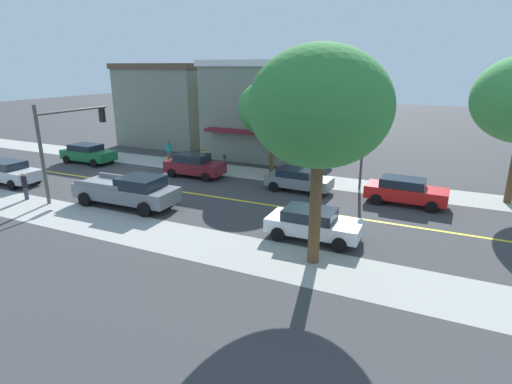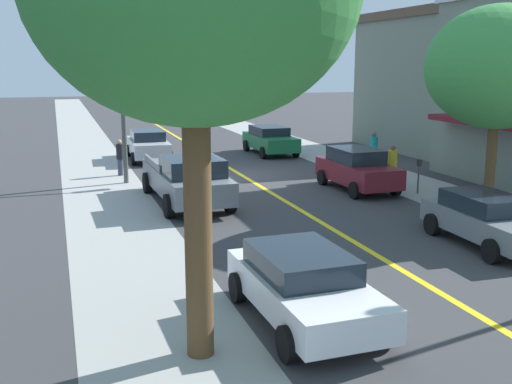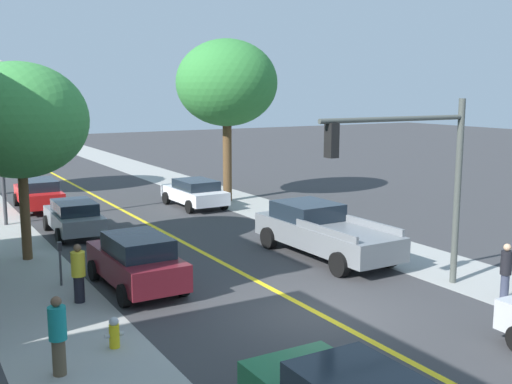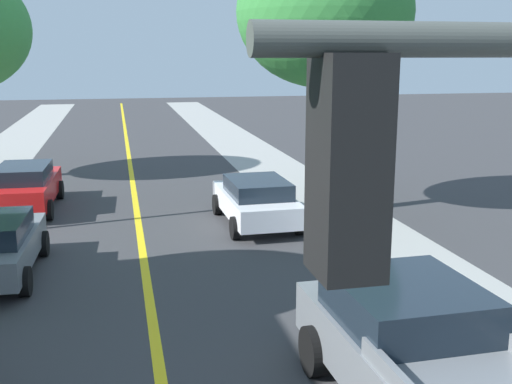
{
  "view_description": "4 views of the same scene",
  "coord_description": "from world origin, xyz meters",
  "px_view_note": "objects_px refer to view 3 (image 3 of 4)",
  "views": [
    {
      "loc": [
        20.24,
        20.44,
        7.62
      ],
      "look_at": [
        1.91,
        11.79,
        1.32
      ],
      "focal_mm": 28.59,
      "sensor_mm": 36.0,
      "label": 1
    },
    {
      "loc": [
        7.83,
        25.75,
        4.99
      ],
      "look_at": [
        2.58,
        9.8,
        1.4
      ],
      "focal_mm": 42.66,
      "sensor_mm": 36.0,
      "label": 2
    },
    {
      "loc": [
        -9.31,
        -12.85,
        5.88
      ],
      "look_at": [
        2.52,
        7.63,
        1.96
      ],
      "focal_mm": 43.67,
      "sensor_mm": 36.0,
      "label": 3
    },
    {
      "loc": [
        -0.48,
        -2.25,
        5.02
      ],
      "look_at": [
        2.92,
        13.09,
        1.52
      ],
      "focal_mm": 43.99,
      "sensor_mm": 36.0,
      "label": 4
    }
  ],
  "objects_px": {
    "street_tree_left_far": "(227,83)",
    "street_tree_right_corner": "(19,121)",
    "red_sedan_left_curb": "(39,193)",
    "white_sedan_right_curb": "(195,192)",
    "street_lamp": "(0,126)",
    "traffic_light_mast": "(417,165)",
    "grey_pickup_truck": "(322,231)",
    "pedestrian_teal_shirt": "(58,334)",
    "maroon_sedan_left_curb": "(136,261)",
    "grey_sedan_left_curb": "(74,217)",
    "parking_meter": "(60,257)",
    "fire_hydrant": "(114,333)",
    "pedestrian_black_shirt": "(506,270)",
    "pedestrian_yellow_shirt": "(78,272)"
  },
  "relations": [
    {
      "from": "grey_sedan_left_curb",
      "to": "white_sedan_right_curb",
      "type": "bearing_deg",
      "value": -63.38
    },
    {
      "from": "parking_meter",
      "to": "pedestrian_black_shirt",
      "type": "height_order",
      "value": "pedestrian_black_shirt"
    },
    {
      "from": "street_tree_right_corner",
      "to": "white_sedan_right_curb",
      "type": "distance_m",
      "value": 11.64
    },
    {
      "from": "maroon_sedan_left_curb",
      "to": "street_tree_right_corner",
      "type": "bearing_deg",
      "value": 23.05
    },
    {
      "from": "street_tree_right_corner",
      "to": "traffic_light_mast",
      "type": "bearing_deg",
      "value": -45.69
    },
    {
      "from": "parking_meter",
      "to": "traffic_light_mast",
      "type": "bearing_deg",
      "value": -33.1
    },
    {
      "from": "street_tree_right_corner",
      "to": "pedestrian_teal_shirt",
      "type": "bearing_deg",
      "value": -96.37
    },
    {
      "from": "grey_pickup_truck",
      "to": "pedestrian_teal_shirt",
      "type": "height_order",
      "value": "grey_pickup_truck"
    },
    {
      "from": "grey_sedan_left_curb",
      "to": "pedestrian_teal_shirt",
      "type": "distance_m",
      "value": 13.02
    },
    {
      "from": "pedestrian_teal_shirt",
      "to": "pedestrian_yellow_shirt",
      "type": "xyz_separation_m",
      "value": [
        1.51,
        4.29,
        -0.03
      ]
    },
    {
      "from": "grey_sedan_left_curb",
      "to": "maroon_sedan_left_curb",
      "type": "bearing_deg",
      "value": -178.9
    },
    {
      "from": "street_tree_left_far",
      "to": "pedestrian_black_shirt",
      "type": "relative_size",
      "value": 5.2
    },
    {
      "from": "pedestrian_black_shirt",
      "to": "pedestrian_yellow_shirt",
      "type": "bearing_deg",
      "value": -18.07
    },
    {
      "from": "white_sedan_right_curb",
      "to": "grey_pickup_truck",
      "type": "xyz_separation_m",
      "value": [
        0.05,
        -10.78,
        0.16
      ]
    },
    {
      "from": "pedestrian_black_shirt",
      "to": "red_sedan_left_curb",
      "type": "bearing_deg",
      "value": -56.14
    },
    {
      "from": "red_sedan_left_curb",
      "to": "grey_pickup_truck",
      "type": "bearing_deg",
      "value": -151.8
    },
    {
      "from": "traffic_light_mast",
      "to": "grey_pickup_truck",
      "type": "xyz_separation_m",
      "value": [
        0.05,
        4.54,
        -2.84
      ]
    },
    {
      "from": "parking_meter",
      "to": "pedestrian_black_shirt",
      "type": "xyz_separation_m",
      "value": [
        10.55,
        -7.58,
        -0.03
      ]
    },
    {
      "from": "fire_hydrant",
      "to": "parking_meter",
      "type": "relative_size",
      "value": 0.55
    },
    {
      "from": "street_tree_left_far",
      "to": "pedestrian_yellow_shirt",
      "type": "height_order",
      "value": "street_tree_left_far"
    },
    {
      "from": "parking_meter",
      "to": "white_sedan_right_curb",
      "type": "distance_m",
      "value": 13.01
    },
    {
      "from": "street_tree_left_far",
      "to": "pedestrian_yellow_shirt",
      "type": "distance_m",
      "value": 17.17
    },
    {
      "from": "maroon_sedan_left_curb",
      "to": "pedestrian_yellow_shirt",
      "type": "height_order",
      "value": "pedestrian_yellow_shirt"
    },
    {
      "from": "red_sedan_left_curb",
      "to": "white_sedan_right_curb",
      "type": "distance_m",
      "value": 7.66
    },
    {
      "from": "pedestrian_black_shirt",
      "to": "street_tree_right_corner",
      "type": "bearing_deg",
      "value": -34.94
    },
    {
      "from": "maroon_sedan_left_curb",
      "to": "grey_pickup_truck",
      "type": "height_order",
      "value": "grey_pickup_truck"
    },
    {
      "from": "traffic_light_mast",
      "to": "street_lamp",
      "type": "xyz_separation_m",
      "value": [
        -8.91,
        15.65,
        0.58
      ]
    },
    {
      "from": "red_sedan_left_curb",
      "to": "street_tree_right_corner",
      "type": "bearing_deg",
      "value": 168.44
    },
    {
      "from": "traffic_light_mast",
      "to": "red_sedan_left_curb",
      "type": "bearing_deg",
      "value": -69.59
    },
    {
      "from": "parking_meter",
      "to": "fire_hydrant",
      "type": "bearing_deg",
      "value": -90.04
    },
    {
      "from": "pedestrian_teal_shirt",
      "to": "red_sedan_left_curb",
      "type": "bearing_deg",
      "value": -115.4
    },
    {
      "from": "red_sedan_left_curb",
      "to": "grey_sedan_left_curb",
      "type": "relative_size",
      "value": 1.08
    },
    {
      "from": "fire_hydrant",
      "to": "traffic_light_mast",
      "type": "xyz_separation_m",
      "value": [
        8.8,
        -0.43,
        3.39
      ]
    },
    {
      "from": "maroon_sedan_left_curb",
      "to": "grey_sedan_left_curb",
      "type": "bearing_deg",
      "value": -1.7
    },
    {
      "from": "street_tree_left_far",
      "to": "fire_hydrant",
      "type": "relative_size",
      "value": 11.42
    },
    {
      "from": "street_lamp",
      "to": "pedestrian_black_shirt",
      "type": "bearing_deg",
      "value": -58.63
    },
    {
      "from": "white_sedan_right_curb",
      "to": "grey_pickup_truck",
      "type": "relative_size",
      "value": 0.69
    },
    {
      "from": "maroon_sedan_left_curb",
      "to": "traffic_light_mast",
      "type": "bearing_deg",
      "value": -122.95
    },
    {
      "from": "fire_hydrant",
      "to": "grey_sedan_left_curb",
      "type": "bearing_deg",
      "value": 80.28
    },
    {
      "from": "parking_meter",
      "to": "street_lamp",
      "type": "distance_m",
      "value": 10.5
    },
    {
      "from": "fire_hydrant",
      "to": "grey_sedan_left_curb",
      "type": "height_order",
      "value": "grey_sedan_left_curb"
    },
    {
      "from": "street_tree_right_corner",
      "to": "parking_meter",
      "type": "relative_size",
      "value": 5.04
    },
    {
      "from": "street_lamp",
      "to": "white_sedan_right_curb",
      "type": "height_order",
      "value": "street_lamp"
    },
    {
      "from": "street_tree_left_far",
      "to": "street_tree_right_corner",
      "type": "bearing_deg",
      "value": -149.44
    },
    {
      "from": "traffic_light_mast",
      "to": "pedestrian_black_shirt",
      "type": "height_order",
      "value": "traffic_light_mast"
    },
    {
      "from": "street_lamp",
      "to": "pedestrian_black_shirt",
      "type": "xyz_separation_m",
      "value": [
        10.67,
        -17.5,
        -3.47
      ]
    },
    {
      "from": "street_lamp",
      "to": "traffic_light_mast",
      "type": "bearing_deg",
      "value": -60.35
    },
    {
      "from": "street_lamp",
      "to": "parking_meter",
      "type": "bearing_deg",
      "value": -89.32
    },
    {
      "from": "street_tree_right_corner",
      "to": "red_sedan_left_curb",
      "type": "bearing_deg",
      "value": 76.62
    },
    {
      "from": "street_tree_left_far",
      "to": "maroon_sedan_left_curb",
      "type": "relative_size",
      "value": 1.98
    }
  ]
}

